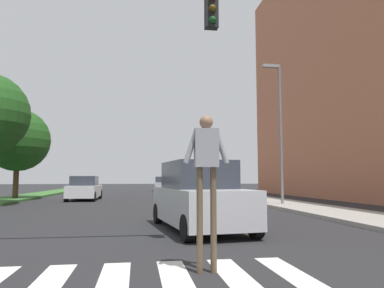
{
  "coord_description": "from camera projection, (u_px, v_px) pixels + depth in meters",
  "views": [
    {
      "loc": [
        0.32,
        1.67,
        1.47
      ],
      "look_at": [
        2.33,
        14.98,
        2.76
      ],
      "focal_mm": 33.77,
      "sensor_mm": 36.0,
      "label": 1
    }
  ],
  "objects": [
    {
      "name": "ground_plane",
      "position": [
        133.0,
        198.0,
        27.69
      ],
      "size": [
        140.0,
        140.0,
        0.0
      ],
      "primitive_type": "plane",
      "color": "#262628"
    },
    {
      "name": "crosswalk",
      "position": [
        114.0,
        281.0,
        5.2
      ],
      "size": [
        5.85,
        2.2,
        0.01
      ],
      "color": "silver",
      "rests_on": "ground_plane"
    },
    {
      "name": "median_strip",
      "position": [
        13.0,
        199.0,
        24.53
      ],
      "size": [
        2.48,
        64.0,
        0.15
      ],
      "primitive_type": "cube",
      "color": "#386B2D",
      "rests_on": "ground_plane"
    },
    {
      "name": "tree_distant",
      "position": [
        18.0,
        140.0,
        24.64
      ],
      "size": [
        4.26,
        4.26,
        6.07
      ],
      "color": "#4C3823",
      "rests_on": "median_strip"
    },
    {
      "name": "sidewalk_right",
      "position": [
        246.0,
        197.0,
        26.98
      ],
      "size": [
        3.0,
        64.0,
        0.15
      ],
      "primitive_type": "cube",
      "color": "#9E9991",
      "rests_on": "ground_plane"
    },
    {
      "name": "street_lamp_right",
      "position": [
        279.0,
        120.0,
        19.36
      ],
      "size": [
        1.02,
        0.24,
        7.5
      ],
      "color": "slate",
      "rests_on": "sidewalk_right"
    },
    {
      "name": "pedestrian_performer",
      "position": [
        206.0,
        166.0,
        5.78
      ],
      "size": [
        0.75,
        0.26,
        2.49
      ],
      "color": "brown",
      "rests_on": "ground_plane"
    },
    {
      "name": "suv_crossing",
      "position": [
        199.0,
        197.0,
        10.48
      ],
      "size": [
        2.49,
        4.8,
        1.97
      ],
      "color": "#B7B7BC",
      "rests_on": "ground_plane"
    },
    {
      "name": "sedan_midblock",
      "position": [
        85.0,
        189.0,
        24.53
      ],
      "size": [
        1.95,
        4.54,
        1.62
      ],
      "color": "silver",
      "rests_on": "ground_plane"
    },
    {
      "name": "sedan_distant",
      "position": [
        162.0,
        184.0,
        41.28
      ],
      "size": [
        2.01,
        4.45,
        1.66
      ],
      "color": "#B7B7BC",
      "rests_on": "ground_plane"
    }
  ]
}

